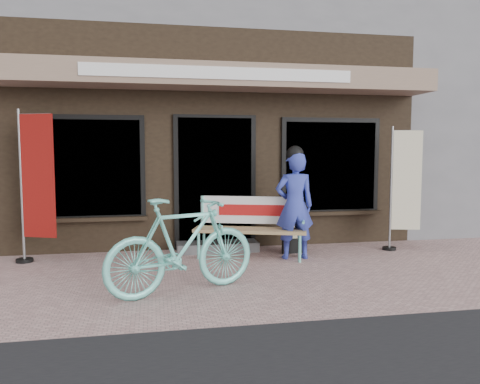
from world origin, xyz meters
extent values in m
plane|color=#BF9792|center=(0.00, 0.00, 0.00)|extent=(70.00, 70.00, 0.00)
cube|color=black|center=(0.00, 5.00, 1.80)|extent=(7.00, 6.00, 3.60)
cube|color=slate|center=(0.00, 5.00, 4.80)|extent=(7.00, 6.00, 2.40)
cube|color=#8E7360|center=(0.00, 1.65, 2.75)|extent=(7.00, 0.80, 0.35)
cube|color=white|center=(0.00, 1.24, 2.75)|extent=(4.00, 0.02, 0.18)
cube|color=black|center=(0.00, 1.98, 1.10)|extent=(1.20, 0.06, 2.10)
cube|color=black|center=(0.00, 1.97, 1.10)|extent=(1.35, 0.04, 2.20)
cube|color=black|center=(-2.00, 1.98, 1.35)|extent=(1.60, 0.06, 1.50)
cube|color=black|center=(2.00, 1.98, 1.35)|extent=(1.60, 0.06, 1.50)
cube|color=black|center=(-2.00, 1.97, 1.35)|extent=(1.75, 0.04, 1.65)
cube|color=black|center=(2.00, 1.97, 1.35)|extent=(1.75, 0.04, 1.65)
cube|color=black|center=(-2.00, 1.92, 0.55)|extent=(1.80, 0.18, 0.06)
cube|color=black|center=(2.00, 1.92, 0.55)|extent=(1.80, 0.18, 0.06)
cube|color=#59595B|center=(0.00, 1.75, 0.07)|extent=(1.30, 0.45, 0.15)
cylinder|color=#71DDCC|center=(-0.35, 1.25, 0.20)|extent=(0.05, 0.05, 0.39)
cylinder|color=#71DDCC|center=(-0.23, 1.61, 0.20)|extent=(0.05, 0.05, 0.39)
cylinder|color=#71DDCC|center=(1.07, 0.77, 0.20)|extent=(0.05, 0.05, 0.39)
cylinder|color=#71DDCC|center=(1.19, 1.13, 0.20)|extent=(0.05, 0.05, 0.39)
cube|color=tan|center=(0.42, 1.19, 0.42)|extent=(1.74, 0.94, 0.05)
cylinder|color=#71DDCC|center=(-0.25, 1.62, 0.66)|extent=(0.05, 0.05, 0.52)
cylinder|color=#71DDCC|center=(1.21, 1.12, 0.66)|extent=(0.05, 0.05, 0.52)
cube|color=white|center=(0.49, 1.39, 0.70)|extent=(1.53, 0.54, 0.42)
cube|color=#B21414|center=(0.48, 1.37, 0.70)|extent=(0.97, 0.33, 0.17)
cylinder|color=#71DDCC|center=(-0.34, 1.45, 0.58)|extent=(0.17, 0.40, 0.04)
cylinder|color=#71DDCC|center=(1.18, 0.94, 0.58)|extent=(0.17, 0.40, 0.04)
imported|color=#313EAB|center=(1.07, 1.04, 0.80)|extent=(0.60, 0.41, 1.60)
sphere|color=black|center=(1.07, 1.04, 1.57)|extent=(0.27, 0.27, 0.26)
imported|color=#71DDCC|center=(-0.69, -0.38, 0.55)|extent=(1.90, 1.13, 1.10)
cylinder|color=gray|center=(-2.87, 1.53, 1.11)|extent=(0.05, 0.05, 2.21)
cylinder|color=gray|center=(-2.64, 1.44, 2.13)|extent=(0.48, 0.21, 0.02)
cube|color=maroon|center=(-2.62, 1.43, 1.26)|extent=(0.48, 0.21, 1.76)
cylinder|color=black|center=(-2.87, 1.53, 0.03)|extent=(0.31, 0.31, 0.05)
cylinder|color=gray|center=(2.78, 1.32, 1.00)|extent=(0.04, 0.04, 2.01)
cylinder|color=gray|center=(3.00, 1.26, 1.94)|extent=(0.45, 0.14, 0.02)
cube|color=beige|center=(3.02, 1.26, 1.14)|extent=(0.45, 0.15, 1.60)
cylinder|color=black|center=(2.78, 1.32, 0.02)|extent=(0.27, 0.27, 0.05)
cube|color=black|center=(1.18, 1.38, 0.40)|extent=(0.41, 0.10, 0.80)
cube|color=beige|center=(1.18, 1.33, 0.49)|extent=(0.34, 0.04, 0.49)
camera|label=1|loc=(-1.01, -5.63, 1.63)|focal=35.00mm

